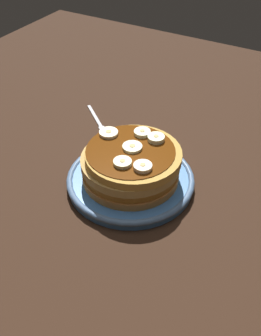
{
  "coord_description": "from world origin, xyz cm",
  "views": [
    {
      "loc": [
        -27.28,
        47.56,
        49.28
      ],
      "look_at": [
        0.0,
        0.0,
        3.83
      ],
      "focal_mm": 43.02,
      "sensor_mm": 36.0,
      "label": 1
    }
  ],
  "objects": [
    {
      "name": "ground_plane",
      "position": [
        0.0,
        0.0,
        -1.5
      ],
      "size": [
        140.0,
        140.0,
        3.0
      ],
      "primitive_type": "cube",
      "color": "black"
    },
    {
      "name": "plate",
      "position": [
        0.0,
        0.0,
        1.08
      ],
      "size": [
        23.13,
        23.13,
        2.0
      ],
      "color": "#3F72B2",
      "rests_on": "ground_plane"
    },
    {
      "name": "pancake_stack",
      "position": [
        -0.1,
        -0.05,
        4.71
      ],
      "size": [
        17.81,
        17.88,
        6.16
      ],
      "color": "#B67336",
      "rests_on": "plate"
    },
    {
      "name": "banana_slice_0",
      "position": [
        0.0,
        -0.63,
        8.0
      ],
      "size": [
        3.44,
        3.44,
        0.75
      ],
      "color": "#ECF1B9",
      "rests_on": "pancake_stack"
    },
    {
      "name": "banana_slice_1",
      "position": [
        -4.13,
        3.23,
        8.11
      ],
      "size": [
        3.08,
        3.08,
        0.95
      ],
      "color": "#F3E3C0",
      "rests_on": "pancake_stack"
    },
    {
      "name": "banana_slice_2",
      "position": [
        -2.44,
        -4.79,
        8.17
      ],
      "size": [
        3.03,
        3.03,
        1.07
      ],
      "color": "#EBF1C3",
      "rests_on": "pancake_stack"
    },
    {
      "name": "banana_slice_3",
      "position": [
        5.77,
        -2.16,
        8.03
      ],
      "size": [
        3.44,
        3.44,
        0.8
      ],
      "color": "#F8E8BC",
      "rests_on": "pancake_stack"
    },
    {
      "name": "banana_slice_4",
      "position": [
        -0.75,
        3.93,
        8.08
      ],
      "size": [
        3.06,
        3.06,
        0.9
      ],
      "color": "beige",
      "rests_on": "pancake_stack"
    },
    {
      "name": "banana_slice_5",
      "position": [
        0.55,
        -5.19,
        8.09
      ],
      "size": [
        3.0,
        3.0,
        0.92
      ],
      "color": "#F0F1C1",
      "rests_on": "pancake_stack"
    },
    {
      "name": "fork",
      "position": [
        16.56,
        -14.33,
        0.25
      ],
      "size": [
        10.68,
        8.99,
        0.5
      ],
      "color": "silver",
      "rests_on": "ground_plane"
    }
  ]
}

